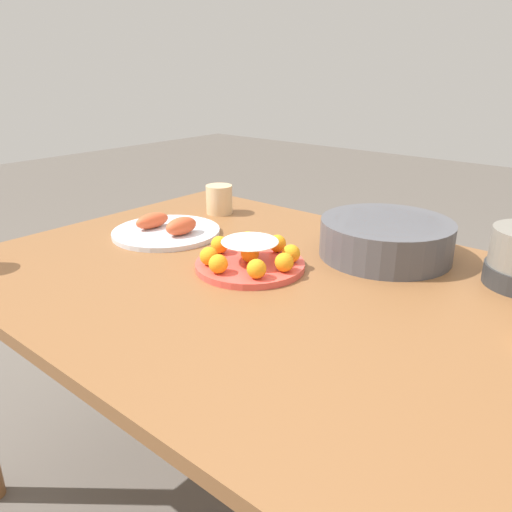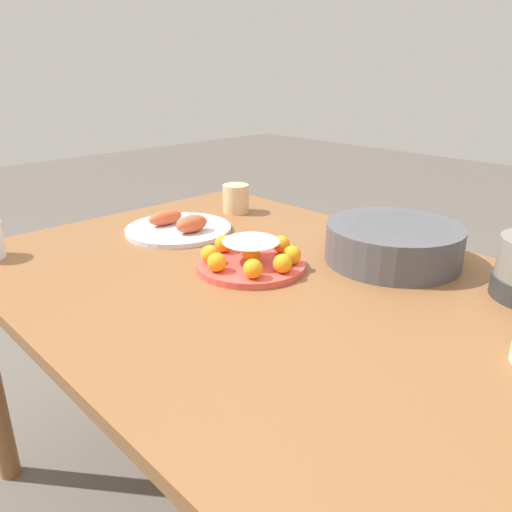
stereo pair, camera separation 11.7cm
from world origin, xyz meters
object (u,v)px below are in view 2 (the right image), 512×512
dining_table (261,309)px  cup_far (236,199)px  serving_bowl (393,242)px  seafood_platter (179,227)px  cake_plate (251,258)px

dining_table → cup_far: bearing=144.6°
serving_bowl → seafood_platter: 0.61m
serving_bowl → dining_table: bearing=-117.9°
serving_bowl → cup_far: bearing=178.7°
cake_plate → seafood_platter: cake_plate is taller
cake_plate → serving_bowl: serving_bowl is taller
cup_far → cake_plate: bearing=-37.3°
seafood_platter → cup_far: size_ratio=3.33×
dining_table → serving_bowl: serving_bowl is taller
dining_table → seafood_platter: (-0.40, 0.05, 0.10)m
cake_plate → serving_bowl: size_ratio=0.80×
serving_bowl → seafood_platter: (-0.56, -0.25, -0.04)m
seafood_platter → cup_far: 0.27m
seafood_platter → dining_table: bearing=-7.5°
cake_plate → cup_far: 0.49m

